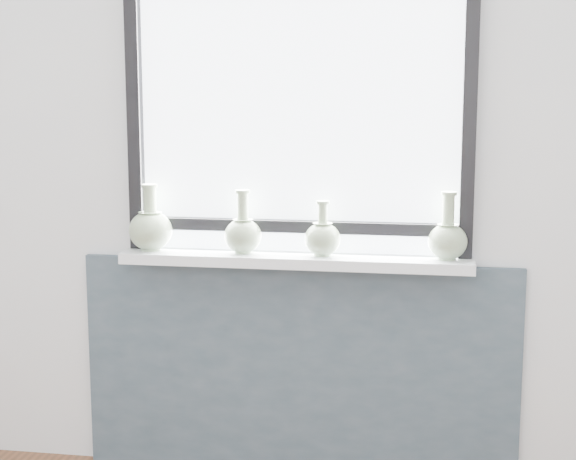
% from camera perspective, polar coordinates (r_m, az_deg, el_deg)
% --- Properties ---
extents(back_wall, '(3.60, 0.02, 2.60)m').
position_cam_1_polar(back_wall, '(3.34, 0.73, 5.47)').
color(back_wall, silver).
rests_on(back_wall, ground).
extents(apron_panel, '(1.70, 0.03, 0.86)m').
position_cam_1_polar(apron_panel, '(3.48, 0.63, -9.01)').
color(apron_panel, '#455360').
rests_on(apron_panel, ground).
extents(windowsill, '(1.32, 0.18, 0.04)m').
position_cam_1_polar(windowsill, '(3.30, 0.45, -1.95)').
color(windowsill, white).
rests_on(windowsill, apron_panel).
extents(window, '(1.30, 0.06, 1.05)m').
position_cam_1_polar(window, '(3.30, 0.64, 7.87)').
color(window, black).
rests_on(window, windowsill).
extents(vase_a, '(0.17, 0.17, 0.26)m').
position_cam_1_polar(vase_a, '(3.41, -8.88, 0.13)').
color(vase_a, '#9FB88F').
rests_on(vase_a, windowsill).
extents(vase_b, '(0.14, 0.14, 0.24)m').
position_cam_1_polar(vase_b, '(3.32, -2.94, -0.20)').
color(vase_b, '#9FB88F').
rests_on(vase_b, windowsill).
extents(vase_c, '(0.13, 0.13, 0.21)m').
position_cam_1_polar(vase_c, '(3.27, 2.25, -0.47)').
color(vase_c, '#9FB88F').
rests_on(vase_c, windowsill).
extents(vase_d, '(0.14, 0.14, 0.25)m').
position_cam_1_polar(vase_d, '(3.24, 10.28, -0.53)').
color(vase_d, '#9FB88F').
rests_on(vase_d, windowsill).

